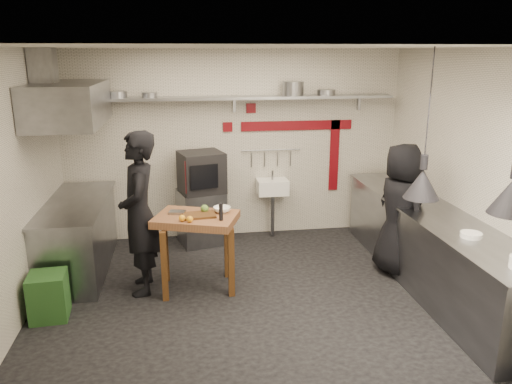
{
  "coord_description": "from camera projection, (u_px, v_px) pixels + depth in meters",
  "views": [
    {
      "loc": [
        -0.78,
        -5.25,
        2.75
      ],
      "look_at": [
        0.06,
        0.3,
        1.17
      ],
      "focal_mm": 35.0,
      "sensor_mm": 36.0,
      "label": 1
    }
  ],
  "objects": [
    {
      "name": "floor",
      "position": [
        255.0,
        295.0,
        5.85
      ],
      "size": [
        5.0,
        5.0,
        0.0
      ],
      "primitive_type": "plane",
      "color": "black",
      "rests_on": "ground"
    },
    {
      "name": "ceiling",
      "position": [
        255.0,
        47.0,
        5.09
      ],
      "size": [
        5.0,
        5.0,
        0.0
      ],
      "primitive_type": "plane",
      "color": "beige",
      "rests_on": "floor"
    },
    {
      "name": "wall_back",
      "position": [
        234.0,
        145.0,
        7.47
      ],
      "size": [
        5.0,
        0.04,
        2.8
      ],
      "primitive_type": "cube",
      "color": "beige",
      "rests_on": "floor"
    },
    {
      "name": "wall_front",
      "position": [
        299.0,
        253.0,
        3.47
      ],
      "size": [
        5.0,
        0.04,
        2.8
      ],
      "primitive_type": "cube",
      "color": "beige",
      "rests_on": "floor"
    },
    {
      "name": "wall_left",
      "position": [
        14.0,
        188.0,
        5.11
      ],
      "size": [
        0.04,
        4.2,
        2.8
      ],
      "primitive_type": "cube",
      "color": "beige",
      "rests_on": "floor"
    },
    {
      "name": "wall_right",
      "position": [
        466.0,
        172.0,
        5.83
      ],
      "size": [
        0.04,
        4.2,
        2.8
      ],
      "primitive_type": "cube",
      "color": "beige",
      "rests_on": "floor"
    },
    {
      "name": "red_band_horiz",
      "position": [
        297.0,
        125.0,
        7.51
      ],
      "size": [
        1.7,
        0.02,
        0.14
      ],
      "primitive_type": "cube",
      "color": "maroon",
      "rests_on": "wall_back"
    },
    {
      "name": "red_band_vert",
      "position": [
        334.0,
        156.0,
        7.73
      ],
      "size": [
        0.14,
        0.02,
        1.1
      ],
      "primitive_type": "cube",
      "color": "maroon",
      "rests_on": "wall_back"
    },
    {
      "name": "red_tile_a",
      "position": [
        251.0,
        108.0,
        7.34
      ],
      "size": [
        0.14,
        0.02,
        0.14
      ],
      "primitive_type": "cube",
      "color": "maroon",
      "rests_on": "wall_back"
    },
    {
      "name": "red_tile_b",
      "position": [
        228.0,
        127.0,
        7.36
      ],
      "size": [
        0.14,
        0.02,
        0.14
      ],
      "primitive_type": "cube",
      "color": "maroon",
      "rests_on": "wall_back"
    },
    {
      "name": "back_shelf",
      "position": [
        235.0,
        98.0,
        7.1
      ],
      "size": [
        4.6,
        0.34,
        0.04
      ],
      "primitive_type": "cube",
      "color": "slate",
      "rests_on": "wall_back"
    },
    {
      "name": "shelf_bracket_left",
      "position": [
        100.0,
        106.0,
        7.0
      ],
      "size": [
        0.04,
        0.06,
        0.24
      ],
      "primitive_type": "cube",
      "color": "slate",
      "rests_on": "wall_back"
    },
    {
      "name": "shelf_bracket_mid",
      "position": [
        234.0,
        104.0,
        7.27
      ],
      "size": [
        0.04,
        0.06,
        0.24
      ],
      "primitive_type": "cube",
      "color": "slate",
      "rests_on": "wall_back"
    },
    {
      "name": "shelf_bracket_right",
      "position": [
        359.0,
        102.0,
        7.55
      ],
      "size": [
        0.04,
        0.06,
        0.24
      ],
      "primitive_type": "cube",
      "color": "slate",
      "rests_on": "wall_back"
    },
    {
      "name": "pan_far_left",
      "position": [
        118.0,
        94.0,
        6.85
      ],
      "size": [
        0.27,
        0.27,
        0.09
      ],
      "primitive_type": "cylinder",
      "rotation": [
        0.0,
        0.0,
        -0.06
      ],
      "color": "slate",
      "rests_on": "back_shelf"
    },
    {
      "name": "pan_mid_left",
      "position": [
        150.0,
        95.0,
        6.92
      ],
      "size": [
        0.27,
        0.27,
        0.07
      ],
      "primitive_type": "cylinder",
      "rotation": [
        0.0,
        0.0,
        0.32
      ],
      "color": "slate",
      "rests_on": "back_shelf"
    },
    {
      "name": "stock_pot",
      "position": [
        293.0,
        89.0,
        7.19
      ],
      "size": [
        0.39,
        0.39,
        0.2
      ],
      "primitive_type": "cylinder",
      "rotation": [
        0.0,
        0.0,
        -0.31
      ],
      "color": "slate",
      "rests_on": "back_shelf"
    },
    {
      "name": "pan_right",
      "position": [
        326.0,
        92.0,
        7.28
      ],
      "size": [
        0.31,
        0.31,
        0.08
      ],
      "primitive_type": "cylinder",
      "rotation": [
        0.0,
        0.0,
        -0.19
      ],
      "color": "slate",
      "rests_on": "back_shelf"
    },
    {
      "name": "oven_stand",
      "position": [
        201.0,
        217.0,
        7.37
      ],
      "size": [
        0.74,
        0.7,
        0.8
      ],
      "primitive_type": "cube",
      "rotation": [
        0.0,
        0.0,
        0.26
      ],
      "color": "slate",
      "rests_on": "floor"
    },
    {
      "name": "combi_oven",
      "position": [
        201.0,
        172.0,
        7.15
      ],
      "size": [
        0.71,
        0.68,
        0.58
      ],
      "primitive_type": "cube",
      "rotation": [
        0.0,
        0.0,
        0.26
      ],
      "color": "black",
      "rests_on": "oven_stand"
    },
    {
      "name": "oven_door",
      "position": [
        203.0,
        176.0,
        6.93
      ],
      "size": [
        0.5,
        0.16,
        0.46
      ],
      "primitive_type": "cube",
      "rotation": [
        0.0,
        0.0,
        0.26
      ],
      "color": "maroon",
      "rests_on": "combi_oven"
    },
    {
      "name": "oven_glass",
      "position": [
        204.0,
        177.0,
        6.86
      ],
      "size": [
        0.39,
        0.12,
        0.34
      ],
      "primitive_type": "cube",
      "rotation": [
        0.0,
        0.0,
        0.26
      ],
      "color": "black",
      "rests_on": "oven_door"
    },
    {
      "name": "hand_sink",
      "position": [
        272.0,
        187.0,
        7.55
      ],
      "size": [
        0.46,
        0.34,
        0.22
      ],
      "primitive_type": "cube",
      "color": "white",
      "rests_on": "wall_back"
    },
    {
      "name": "sink_tap",
      "position": [
        272.0,
        175.0,
        7.5
      ],
      "size": [
        0.03,
        0.03,
        0.14
      ],
      "primitive_type": "cylinder",
      "color": "slate",
      "rests_on": "hand_sink"
    },
    {
      "name": "sink_drain",
      "position": [
        273.0,
        215.0,
        7.63
      ],
      "size": [
        0.06,
        0.06,
        0.66
      ],
      "primitive_type": "cylinder",
      "color": "slate",
      "rests_on": "floor"
    },
    {
      "name": "utensil_rail",
      "position": [
        271.0,
        150.0,
        7.53
      ],
      "size": [
        0.9,
        0.02,
        0.02
      ],
      "primitive_type": "cylinder",
      "rotation": [
        0.0,
        1.57,
        0.0
      ],
      "color": "slate",
      "rests_on": "wall_back"
    },
    {
      "name": "counter_right",
      "position": [
        430.0,
        249.0,
        6.04
      ],
      "size": [
        0.7,
        3.8,
        0.9
      ],
      "primitive_type": "cube",
      "color": "slate",
      "rests_on": "floor"
    },
    {
      "name": "counter_right_top",
      "position": [
        434.0,
        212.0,
        5.91
      ],
      "size": [
        0.76,
        3.9,
        0.03
      ],
      "primitive_type": "cube",
      "color": "slate",
      "rests_on": "counter_right"
    },
    {
      "name": "small_bowl_right",
      "position": [
        471.0,
        235.0,
        5.07
      ],
      "size": [
        0.24,
        0.24,
        0.05
      ],
      "primitive_type": "cylinder",
      "rotation": [
        0.0,
        0.0,
        0.13
      ],
      "color": "white",
      "rests_on": "counter_right_top"
    },
    {
      "name": "counter_left",
      "position": [
        78.0,
        237.0,
        6.42
      ],
      "size": [
        0.7,
        1.9,
        0.9
      ],
      "primitive_type": "cube",
      "color": "slate",
      "rests_on": "floor"
    },
    {
      "name": "counter_left_top",
      "position": [
        75.0,
        203.0,
        6.3
      ],
      "size": [
        0.76,
        2.0,
        0.03
      ],
      "primitive_type": "cube",
      "color": "slate",
      "rests_on": "counter_left"
    },
    {
      "name": "extractor_hood",
      "position": [
        69.0,
        104.0,
        5.97
      ],
      "size": [
        0.78,
        1.6,
        0.5
      ],
      "primitive_type": "cube",
      "color": "slate",
      "rests_on": "ceiling"
    },
    {
      "name": "hood_duct",
      "position": [
        43.0,
        70.0,
        5.82
      ],
      "size": [
        0.28,
        0.28,
        0.5
      ],
      "primitive_type": "cube",
      "color": "slate",
      "rests_on": "ceiling"
    },
    {
      "name": "green_bin",
      "position": [
        49.0,
        296.0,
        5.3
      ],
      "size": [
        0.41,
        0.41,
        0.5
      ],
      "primitive_type": "cube",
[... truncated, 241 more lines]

